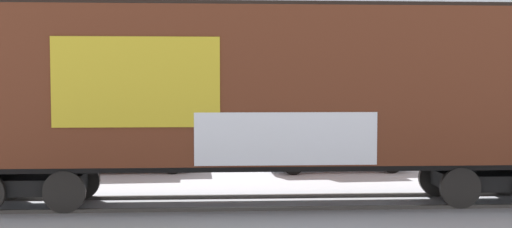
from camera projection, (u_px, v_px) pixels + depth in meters
name	position (u px, v px, depth m)	size (l,w,h in m)	color
ground_plane	(271.00, 204.00, 13.71)	(260.00, 260.00, 0.00)	#B2B5BC
track	(245.00, 202.00, 13.68)	(60.02, 3.89, 0.08)	#4C4742
freight_car	(264.00, 89.00, 13.56)	(15.55, 3.25, 4.65)	#5B2B19
flagpole	(320.00, 25.00, 23.76)	(1.22, 0.91, 8.16)	silver
hillside	(248.00, 58.00, 75.77)	(122.62, 42.04, 16.35)	silver
parked_car_black	(125.00, 144.00, 18.84)	(4.55, 2.25, 1.69)	black
parked_car_silver	(335.00, 145.00, 18.94)	(4.70, 2.20, 1.57)	#B7BABF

